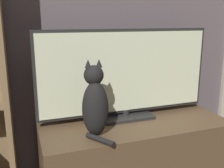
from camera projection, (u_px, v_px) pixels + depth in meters
tv_stand at (133, 151)px, 1.69m from camera, size 1.16×0.52×0.41m
tv at (126, 75)px, 1.65m from camera, size 1.13×0.20×0.57m
cat at (95, 103)px, 1.41m from camera, size 0.15×0.26×0.42m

